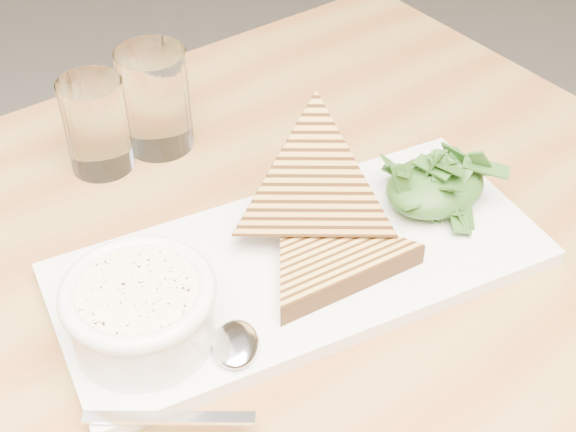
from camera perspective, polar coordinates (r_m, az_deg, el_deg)
table_top at (r=0.71m, az=-8.40°, el=-7.78°), size 1.12×0.75×0.04m
table_leg_br at (r=1.35m, az=5.24°, el=-0.40°), size 0.06×0.06×0.69m
platter at (r=0.72m, az=0.93°, el=-3.43°), size 0.46×0.26×0.01m
soup_bowl at (r=0.64m, az=-10.33°, el=-7.13°), size 0.11×0.11×0.04m
soup at (r=0.62m, az=-10.63°, el=-5.44°), size 0.10×0.10×0.01m
bowl_rim at (r=0.62m, az=-10.65°, el=-5.31°), size 0.12×0.12×0.01m
sandwich_flat at (r=0.70m, az=2.88°, el=-2.79°), size 0.18×0.18×0.02m
sandwich_lean at (r=0.70m, az=1.93°, el=2.04°), size 0.23×0.23×0.19m
salad_base at (r=0.77m, az=10.42°, el=2.11°), size 0.10×0.08×0.04m
arugula_pile at (r=0.76m, az=10.49°, el=2.55°), size 0.11×0.10×0.05m
spoon_bowl at (r=0.64m, az=-3.73°, el=-9.06°), size 0.06×0.06×0.01m
spoon_handle at (r=0.60m, az=-8.47°, el=-14.00°), size 0.11×0.08×0.00m
glass_near at (r=0.83m, az=-13.46°, el=6.31°), size 0.06×0.06×0.10m
glass_far at (r=0.85m, az=-9.42°, el=8.17°), size 0.07×0.07×0.11m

